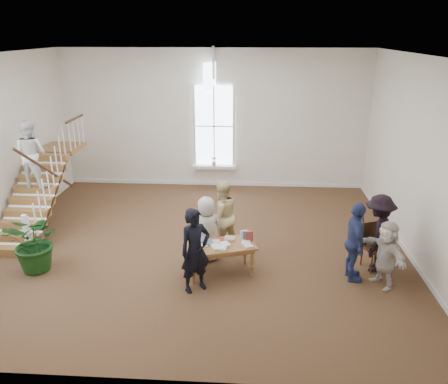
# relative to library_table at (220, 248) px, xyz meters

# --- Properties ---
(ground) EXTENTS (10.00, 10.00, 0.00)m
(ground) POSITION_rel_library_table_xyz_m (-0.60, 1.33, -0.62)
(ground) COLOR #4A331D
(ground) RESTS_ON ground
(room_shell) EXTENTS (10.49, 10.00, 10.00)m
(room_shell) POSITION_rel_library_table_xyz_m (-0.60, 5.72, -0.22)
(room_shell) COLOR silver
(room_shell) RESTS_ON ground
(staircase) EXTENTS (1.10, 4.10, 2.92)m
(staircase) POSITION_rel_library_table_xyz_m (-4.94, 2.08, 1.00)
(staircase) COLOR brown
(staircase) RESTS_ON ground
(library_table) EXTENTS (1.64, 1.15, 0.76)m
(library_table) POSITION_rel_library_table_xyz_m (0.00, 0.00, 0.00)
(library_table) COLOR brown
(library_table) RESTS_ON ground
(police_officer) EXTENTS (0.77, 0.72, 1.77)m
(police_officer) POSITION_rel_library_table_xyz_m (-0.45, -0.65, 0.27)
(police_officer) COLOR black
(police_officer) RESTS_ON ground
(elderly_woman) EXTENTS (0.89, 0.78, 1.54)m
(elderly_woman) POSITION_rel_library_table_xyz_m (-0.35, 0.60, 0.15)
(elderly_woman) COLOR beige
(elderly_woman) RESTS_ON ground
(person_yellow) EXTENTS (1.08, 1.02, 1.77)m
(person_yellow) POSITION_rel_library_table_xyz_m (-0.05, 1.10, 0.27)
(person_yellow) COLOR beige
(person_yellow) RESTS_ON ground
(woman_cluster_a) EXTENTS (0.43, 1.02, 1.74)m
(woman_cluster_a) POSITION_rel_library_table_xyz_m (2.82, -0.06, 0.25)
(woman_cluster_a) COLOR navy
(woman_cluster_a) RESTS_ON ground
(woman_cluster_b) EXTENTS (1.04, 1.30, 1.75)m
(woman_cluster_b) POSITION_rel_library_table_xyz_m (3.40, 0.39, 0.26)
(woman_cluster_b) COLOR black
(woman_cluster_b) RESTS_ON ground
(woman_cluster_c) EXTENTS (0.95, 1.40, 1.45)m
(woman_cluster_c) POSITION_rel_library_table_xyz_m (3.40, -0.26, 0.11)
(woman_cluster_c) COLOR silver
(woman_cluster_c) RESTS_ON ground
(floor_plant) EXTENTS (1.41, 1.28, 1.36)m
(floor_plant) POSITION_rel_library_table_xyz_m (-4.00, -0.10, 0.06)
(floor_plant) COLOR #133A12
(floor_plant) RESTS_ON ground
(side_chair) EXTENTS (0.59, 0.59, 1.05)m
(side_chair) POSITION_rel_library_table_xyz_m (3.37, 0.53, -0.03)
(side_chair) COLOR #36200E
(side_chair) RESTS_ON ground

